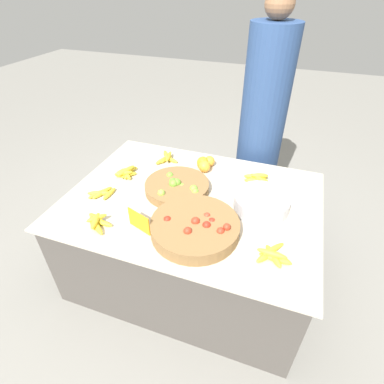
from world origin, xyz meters
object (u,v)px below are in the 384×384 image
Objects in this scene: tomato_basket at (195,227)px; metal_bowl at (261,203)px; lime_bowl at (177,187)px; price_sign at (139,221)px; vendor_person at (261,129)px.

tomato_basket reaches higher than metal_bowl.
tomato_basket is at bearing -133.66° from metal_bowl.
tomato_basket is at bearing -53.82° from lime_bowl.
metal_bowl is at bearing 46.34° from tomato_basket.
metal_bowl is 0.70m from price_sign.
price_sign is at bearing -146.37° from metal_bowl.
price_sign is (-0.29, -0.08, 0.02)m from tomato_basket.
price_sign reaches higher than lime_bowl.
vendor_person is at bearing 63.58° from lime_bowl.
lime_bowl is 0.39m from price_sign.
price_sign is 0.09× the size of vendor_person.
metal_bowl reaches higher than lime_bowl.
vendor_person reaches higher than price_sign.
vendor_person is (-0.14, 0.78, 0.10)m from metal_bowl.
metal_bowl is 2.16× the size of price_sign.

